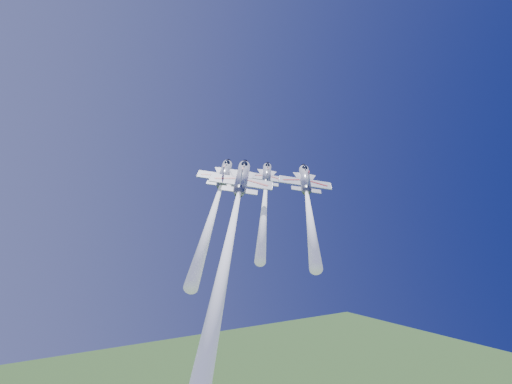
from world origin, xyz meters
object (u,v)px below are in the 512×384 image
jet_lead (265,199)px  jet_slot (232,228)px  jet_right (308,202)px  jet_left (216,203)px

jet_lead → jet_slot: (-16.14, -15.66, -3.76)m
jet_slot → jet_right: bearing=54.4°
jet_lead → jet_slot: size_ratio=0.64×
jet_lead → jet_left: jet_left is taller
jet_right → jet_slot: (-18.85, -7.32, -3.23)m
jet_right → jet_slot: size_ratio=0.63×
jet_right → jet_lead: bearing=141.2°
jet_lead → jet_right: bearing=-38.8°
jet_left → jet_right: (14.93, -3.84, 0.09)m
jet_right → jet_left: bearing=-161.2°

